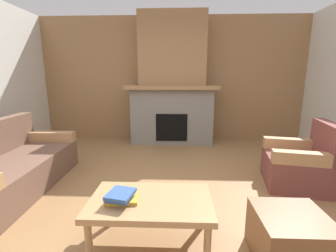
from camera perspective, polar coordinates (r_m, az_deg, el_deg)
name	(u,v)px	position (r m, az deg, el deg)	size (l,w,h in m)	color
ground	(166,202)	(2.79, -0.41, -18.25)	(9.00, 9.00, 0.00)	olive
wall_back_wood_panel	(173,79)	(5.41, 1.13, 11.51)	(6.00, 0.12, 2.70)	#997047
fireplace	(172,88)	(5.04, 1.03, 9.33)	(1.90, 0.82, 2.70)	gray
couch	(11,168)	(3.56, -34.18, -8.47)	(0.89, 1.82, 0.85)	brown
armchair	(301,164)	(3.51, 29.90, -8.10)	(0.89, 0.89, 0.85)	brown
coffee_table	(151,205)	(2.02, -4.26, -18.78)	(1.00, 0.60, 0.43)	tan
ottoman	(290,239)	(2.18, 27.78, -23.30)	(0.52, 0.52, 0.40)	brown
book_stack_near_edge	(121,196)	(1.97, -11.48, -16.57)	(0.27, 0.27, 0.09)	gold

